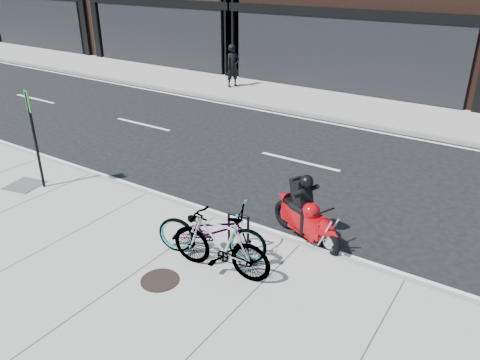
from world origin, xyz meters
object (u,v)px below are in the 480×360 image
Objects in this scene: bicycle_rear at (220,244)px; bike_rack at (238,229)px; pedestrian at (233,66)px; manhole_cover at (160,280)px; sign_post at (34,131)px; motorcycle at (309,217)px; utility_grate at (25,185)px; bicycle_front at (211,231)px.

bike_rack is at bearing -175.54° from bicycle_rear.
bike_rack is 12.72m from pedestrian.
pedestrian reaches higher than manhole_cover.
sign_post reaches higher than pedestrian.
utility_grate is at bearing -143.10° from motorcycle.
bicycle_rear is 1.20m from manhole_cover.
motorcycle is 0.77× the size of sign_post.
bicycle_rear reaches higher than manhole_cover.
motorcycle is at bearing 32.45° from sign_post.
bicycle_rear is 1.06× the size of motorcycle.
utility_grate is at bearing -97.70° from bicycle_rear.
pedestrian is 2.71× the size of manhole_cover.
motorcycle is (0.77, 1.88, -0.12)m from bicycle_rear.
sign_post is at bearing 70.84° from bicycle_front.
manhole_cover is 5.19m from sign_post.
bicycle_front reaches higher than utility_grate.
bicycle_front is (-0.26, -0.48, 0.11)m from bike_rack.
motorcycle is 6.56m from sign_post.
bike_rack is 1.43m from motorcycle.
bicycle_front is 0.88× the size of sign_post.
bicycle_rear is 2.88× the size of manhole_cover.
bike_rack is at bearing -125.37° from pedestrian.
motorcycle is 6.99m from utility_grate.
bicycle_rear is 6.04m from utility_grate.
motorcycle reaches higher than bike_rack.
motorcycle is at bearing -54.09° from bicycle_front.
bicycle_front reaches higher than bike_rack.
bicycle_front is 1.98m from motorcycle.
bicycle_front is at bearing -131.82° from bicycle_rear.
bicycle_front is at bearing -118.80° from bike_rack.
utility_grate is (-5.60, -0.09, -0.53)m from bicycle_front.
manhole_cover is 0.28× the size of sign_post.
bicycle_front is 12.97m from pedestrian.
bike_rack is 1.12× the size of manhole_cover.
bike_rack is 5.51m from sign_post.
pedestrian reaches higher than bicycle_rear.
motorcycle is at bearing 152.04° from bicycle_rear.
pedestrian is 0.76× the size of sign_post.
utility_grate is (1.35, -11.03, -0.89)m from pedestrian.
bike_rack is at bearing 5.57° from utility_grate.
pedestrian reaches higher than bicycle_front.
sign_post reaches higher than bike_rack.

